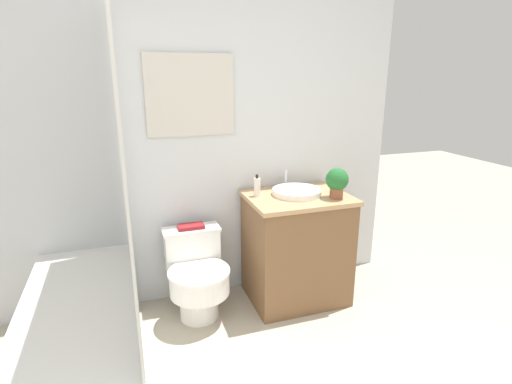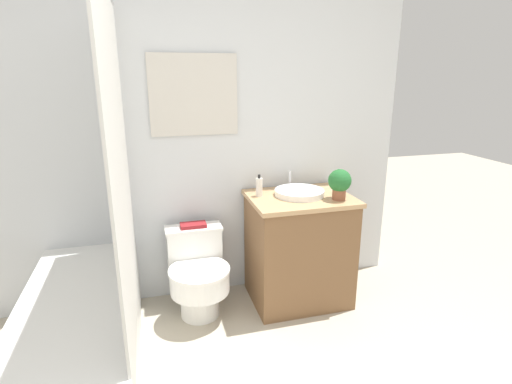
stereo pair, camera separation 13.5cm
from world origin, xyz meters
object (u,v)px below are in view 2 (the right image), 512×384
sink (299,192)px  soap_bottle (259,187)px  potted_plant (340,182)px  toilet (198,274)px  book_on_tank (193,225)px

sink → soap_bottle: (-0.27, 0.05, 0.04)m
sink → potted_plant: potted_plant is taller
toilet → potted_plant: potted_plant is taller
potted_plant → book_on_tank: potted_plant is taller
soap_bottle → book_on_tank: 0.52m
soap_bottle → potted_plant: 0.54m
toilet → book_on_tank: book_on_tank is taller
soap_bottle → book_on_tank: size_ratio=0.86×
toilet → sink: bearing=0.6°
toilet → sink: sink is taller
toilet → soap_bottle: (0.45, 0.06, 0.56)m
toilet → sink: (0.72, 0.01, 0.52)m
sink → toilet: bearing=-179.4°
book_on_tank → sink: bearing=-10.8°
sink → soap_bottle: soap_bottle is taller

